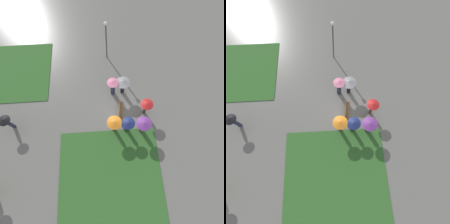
# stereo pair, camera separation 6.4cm
# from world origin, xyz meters

# --- Properties ---
(ground_plane) EXTENTS (90.00, 90.00, 0.00)m
(ground_plane) POSITION_xyz_m (0.00, 0.00, 0.00)
(ground_plane) COLOR #66635E
(lawn_patch_near) EXTENTS (7.70, 7.80, 0.06)m
(lawn_patch_near) POSITION_xyz_m (-5.75, 1.21, 0.03)
(lawn_patch_near) COLOR #2D5B26
(lawn_patch_near) RESTS_ON ground_plane
(lawn_patch_far) EXTENTS (6.66, 7.76, 0.06)m
(lawn_patch_far) POSITION_xyz_m (4.59, 10.32, 0.03)
(lawn_patch_far) COLOR #2D5B26
(lawn_patch_far) RESTS_ON ground_plane
(park_bench) EXTENTS (1.79, 0.60, 0.90)m
(park_bench) POSITION_xyz_m (-0.32, 0.02, 0.47)
(park_bench) COLOR brown
(park_bench) RESTS_ON ground_plane
(lamp_post) EXTENTS (0.32, 0.32, 4.15)m
(lamp_post) POSITION_xyz_m (5.81, 0.83, 2.69)
(lamp_post) COLOR #474C51
(lamp_post) RESTS_ON ground_plane
(crowd_person_red) EXTENTS (1.01, 1.01, 1.87)m
(crowd_person_red) POSITION_xyz_m (-0.43, -2.04, 1.38)
(crowd_person_red) COLOR #47382D
(crowd_person_red) RESTS_ON ground_plane
(crowd_person_orange) EXTENTS (1.15, 1.15, 1.92)m
(crowd_person_orange) POSITION_xyz_m (-1.80, 0.65, 1.45)
(crowd_person_orange) COLOR #2D2333
(crowd_person_orange) RESTS_ON ground_plane
(crowd_person_pink) EXTENTS (0.98, 0.98, 2.00)m
(crowd_person_pink) POSITION_xyz_m (1.69, 0.53, 1.33)
(crowd_person_pink) COLOR #282D47
(crowd_person_pink) RESTS_ON ground_plane
(crowd_person_grey) EXTENTS (1.20, 1.20, 1.88)m
(crowd_person_grey) POSITION_xyz_m (1.75, -0.34, 1.45)
(crowd_person_grey) COLOR black
(crowd_person_grey) RESTS_ON ground_plane
(crowd_person_navy) EXTENTS (1.04, 1.04, 1.84)m
(crowd_person_navy) POSITION_xyz_m (-1.89, -0.40, 1.33)
(crowd_person_navy) COLOR #1E3328
(crowd_person_navy) RESTS_ON ground_plane
(crowd_person_purple) EXTENTS (1.19, 1.19, 1.88)m
(crowd_person_purple) POSITION_xyz_m (-2.02, -1.59, 1.35)
(crowd_person_purple) COLOR #47382D
(crowd_person_purple) RESTS_ON ground_plane
(lone_walker_mid_plaza) EXTENTS (0.95, 0.95, 1.77)m
(lone_walker_mid_plaza) POSITION_xyz_m (-0.99, 9.10, 1.30)
(lone_walker_mid_plaza) COLOR #282D47
(lone_walker_mid_plaza) RESTS_ON ground_plane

